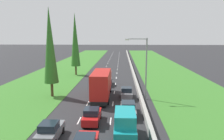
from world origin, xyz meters
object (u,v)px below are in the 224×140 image
(grey_hatchback_left_lane, at_px, (50,131))
(street_light_mast, at_px, (144,64))
(grey_hatchback_right_lane, at_px, (126,93))
(teal_van_right_lane, at_px, (125,126))
(grey_sedan_right_lane, at_px, (128,108))
(red_hatchback_centre_lane, at_px, (92,116))
(poplar_tree_second, at_px, (50,45))
(red_box_truck_centre_lane, at_px, (102,84))
(grey_sedan_centre_lane, at_px, (107,81))
(poplar_tree_third, at_px, (75,40))

(grey_hatchback_left_lane, distance_m, street_light_mast, 16.62)
(grey_hatchback_right_lane, height_order, street_light_mast, street_light_mast)
(teal_van_right_lane, distance_m, grey_hatchback_right_lane, 13.05)
(grey_hatchback_left_lane, bearing_deg, grey_sedan_right_lane, 41.49)
(red_hatchback_centre_lane, relative_size, poplar_tree_second, 0.29)
(red_box_truck_centre_lane, xyz_separation_m, poplar_tree_second, (-7.76, 0.65, 5.68))
(grey_sedan_right_lane, relative_size, poplar_tree_second, 0.33)
(teal_van_right_lane, height_order, grey_sedan_right_lane, teal_van_right_lane)
(grey_sedan_centre_lane, distance_m, poplar_tree_third, 14.81)
(red_hatchback_centre_lane, bearing_deg, grey_hatchback_right_lane, 67.42)
(red_hatchback_centre_lane, bearing_deg, poplar_tree_third, 105.51)
(poplar_tree_third, height_order, street_light_mast, poplar_tree_third)
(grey_sedan_centre_lane, xyz_separation_m, grey_hatchback_left_lane, (-3.57, -21.56, 0.02))
(red_box_truck_centre_lane, height_order, street_light_mast, street_light_mast)
(red_box_truck_centre_lane, distance_m, grey_sedan_centre_lane, 8.71)
(red_hatchback_centre_lane, bearing_deg, grey_sedan_right_lane, 32.50)
(poplar_tree_third, bearing_deg, red_box_truck_centre_lane, -66.96)
(poplar_tree_second, distance_m, street_light_mast, 14.18)
(red_box_truck_centre_lane, xyz_separation_m, poplar_tree_third, (-7.90, 18.56, 6.13))
(teal_van_right_lane, bearing_deg, grey_sedan_centre_lane, 98.44)
(teal_van_right_lane, bearing_deg, red_box_truck_centre_lane, 104.36)
(red_hatchback_centre_lane, height_order, grey_hatchback_right_lane, same)
(poplar_tree_second, xyz_separation_m, street_light_mast, (13.91, -0.80, -2.63))
(grey_hatchback_left_lane, bearing_deg, red_hatchback_centre_lane, 49.83)
(street_light_mast, bearing_deg, poplar_tree_second, 176.71)
(red_box_truck_centre_lane, height_order, grey_hatchback_right_lane, red_box_truck_centre_lane)
(poplar_tree_third, bearing_deg, grey_sedan_centre_lane, -51.27)
(red_hatchback_centre_lane, bearing_deg, teal_van_right_lane, -46.44)
(poplar_tree_third, bearing_deg, red_hatchback_centre_lane, -74.49)
(grey_sedan_right_lane, bearing_deg, teal_van_right_lane, -94.29)
(grey_hatchback_right_lane, height_order, poplar_tree_second, poplar_tree_second)
(red_hatchback_centre_lane, height_order, poplar_tree_third, poplar_tree_third)
(grey_hatchback_left_lane, height_order, poplar_tree_second, poplar_tree_second)
(grey_sedan_centre_lane, height_order, grey_sedan_right_lane, same)
(grey_sedan_right_lane, bearing_deg, street_light_mast, 69.49)
(grey_hatchback_left_lane, height_order, poplar_tree_third, poplar_tree_third)
(red_box_truck_centre_lane, bearing_deg, street_light_mast, -1.38)
(grey_hatchback_left_lane, xyz_separation_m, poplar_tree_second, (-4.29, 13.62, 7.03))
(red_box_truck_centre_lane, bearing_deg, grey_hatchback_left_lane, -104.99)
(poplar_tree_second, distance_m, poplar_tree_third, 17.92)
(grey_hatchback_left_lane, bearing_deg, grey_hatchback_right_lane, 61.59)
(grey_hatchback_right_lane, distance_m, poplar_tree_second, 13.44)
(grey_sedan_right_lane, xyz_separation_m, street_light_mast, (2.41, 6.45, 4.42))
(grey_sedan_centre_lane, height_order, street_light_mast, street_light_mast)
(grey_hatchback_right_lane, relative_size, grey_hatchback_left_lane, 1.00)
(teal_van_right_lane, xyz_separation_m, poplar_tree_third, (-11.16, 31.33, 6.92))
(grey_sedan_right_lane, bearing_deg, grey_hatchback_right_lane, 90.42)
(grey_sedan_right_lane, height_order, grey_hatchback_left_lane, grey_hatchback_left_lane)
(red_box_truck_centre_lane, bearing_deg, teal_van_right_lane, -75.64)
(street_light_mast, bearing_deg, grey_sedan_right_lane, -110.51)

